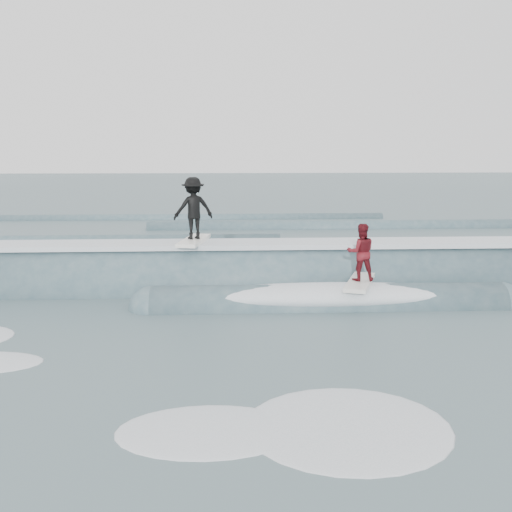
{
  "coord_description": "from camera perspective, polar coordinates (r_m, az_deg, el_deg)",
  "views": [
    {
      "loc": [
        -0.73,
        -10.16,
        4.01
      ],
      "look_at": [
        0.0,
        5.02,
        1.1
      ],
      "focal_mm": 40.0,
      "sensor_mm": 36.0,
      "label": 1
    }
  ],
  "objects": [
    {
      "name": "ground",
      "position": [
        10.94,
        1.28,
        -10.66
      ],
      "size": [
        160.0,
        160.0,
        0.0
      ],
      "primitive_type": "plane",
      "color": "#40585E",
      "rests_on": "ground"
    },
    {
      "name": "breaking_wave",
      "position": [
        16.42,
        0.67,
        -3.17
      ],
      "size": [
        22.92,
        4.04,
        2.52
      ],
      "color": "#37515D",
      "rests_on": "ground"
    },
    {
      "name": "surfer_black",
      "position": [
        16.3,
        -6.28,
        4.52
      ],
      "size": [
        1.28,
        2.07,
        1.85
      ],
      "color": "white",
      "rests_on": "ground"
    },
    {
      "name": "surfer_red",
      "position": [
        14.62,
        10.43,
        -0.1
      ],
      "size": [
        1.22,
        2.07,
        1.55
      ],
      "color": "white",
      "rests_on": "ground"
    },
    {
      "name": "whitewater",
      "position": [
        10.06,
        -4.48,
        -12.7
      ],
      "size": [
        15.45,
        6.25,
        0.1
      ],
      "color": "white",
      "rests_on": "ground"
    },
    {
      "name": "far_swells",
      "position": [
        28.1,
        -3.64,
        2.62
      ],
      "size": [
        37.77,
        8.65,
        0.8
      ],
      "color": "#37515D",
      "rests_on": "ground"
    }
  ]
}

